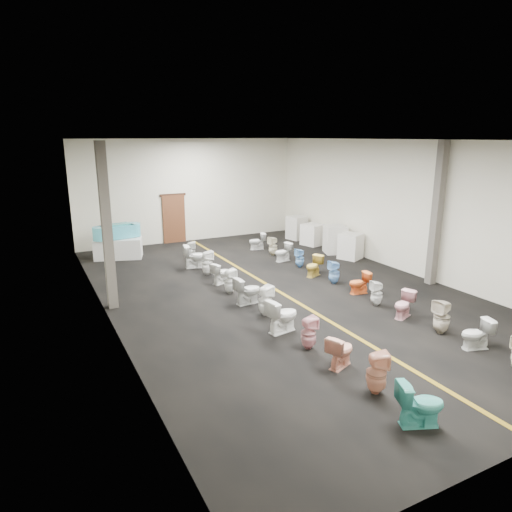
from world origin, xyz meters
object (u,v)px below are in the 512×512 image
object	(u,v)px
toilet_left_7	(230,281)
toilet_right_4	(377,293)
toilet_left_11	(191,251)
toilet_right_3	(404,305)
toilet_left_8	(221,273)
toilet_right_9	(283,252)
bathtub	(117,231)
toilet_left_4	(282,315)
toilet_left_10	(195,256)
toilet_left_6	(248,290)
toilet_right_7	(314,266)
display_table	(118,248)
toilet_right_1	(477,334)
toilet_left_0	(420,404)
toilet_left_3	(309,333)
toilet_right_10	(273,246)
toilet_right_6	(334,272)
appliance_crate_b	(335,239)
toilet_left_1	(377,373)
toilet_left_5	(265,301)
toilet_left_9	(207,263)
toilet_right_8	(300,258)
appliance_crate_c	(313,235)
toilet_right_5	(359,283)
appliance_crate_d	(297,228)
toilet_right_2	(442,317)
appliance_crate_a	(351,246)
toilet_left_2	(340,351)
toilet_right_11	(257,241)

from	to	relation	value
toilet_left_7	toilet_right_4	xyz separation A→B (m)	(3.23, -2.82, -0.02)
toilet_left_11	toilet_right_3	xyz separation A→B (m)	(3.06, -7.89, -0.02)
toilet_left_8	toilet_right_9	world-z (taller)	toilet_right_9
bathtub	toilet_left_4	world-z (taller)	bathtub
toilet_left_4	toilet_left_10	distance (m)	6.26
toilet_left_6	toilet_right_7	bearing A→B (deg)	-71.87
display_table	toilet_right_1	bearing A→B (deg)	-64.55
display_table	toilet_left_0	distance (m)	13.30
toilet_right_4	toilet_right_7	bearing A→B (deg)	-166.68
toilet_left_3	toilet_right_10	xyz separation A→B (m)	(3.32, 7.54, 0.00)
toilet_right_6	toilet_right_10	world-z (taller)	same
toilet_left_11	appliance_crate_b	bearing A→B (deg)	-84.48
toilet_left_0	toilet_right_9	size ratio (longest dim) A/B	1.12
toilet_right_4	toilet_right_7	world-z (taller)	toilet_right_4
toilet_right_9	toilet_left_6	bearing A→B (deg)	-50.54
toilet_left_1	toilet_left_0	bearing A→B (deg)	-158.18
toilet_left_5	toilet_left_9	size ratio (longest dim) A/B	0.98
toilet_right_4	toilet_right_8	size ratio (longest dim) A/B	1.04
appliance_crate_c	toilet_right_9	xyz separation A→B (m)	(-2.51, -1.73, -0.11)
toilet_left_4	bathtub	bearing A→B (deg)	3.40
display_table	toilet_left_6	bearing A→B (deg)	-71.45
toilet_left_0	toilet_right_9	world-z (taller)	toilet_left_0
toilet_left_3	toilet_right_5	world-z (taller)	toilet_left_3
appliance_crate_d	toilet_right_2	bearing A→B (deg)	-103.30
bathtub	appliance_crate_a	distance (m)	9.02
appliance_crate_a	toilet_right_1	xyz separation A→B (m)	(-2.43, -7.46, -0.14)
appliance_crate_a	toilet_left_4	xyz separation A→B (m)	(-5.80, -4.69, -0.07)
toilet_left_2	toilet_left_0	bearing A→B (deg)	155.54
toilet_left_1	toilet_left_7	size ratio (longest dim) A/B	1.09
toilet_right_1	toilet_right_7	distance (m)	6.19
toilet_left_9	toilet_right_6	distance (m)	4.29
toilet_right_6	appliance_crate_b	bearing A→B (deg)	149.26
toilet_left_3	toilet_right_3	xyz separation A→B (m)	(3.23, 0.39, -0.03)
appliance_crate_a	toilet_right_9	size ratio (longest dim) A/B	1.42
appliance_crate_b	toilet_right_9	bearing A→B (deg)	-176.95
toilet_left_10	toilet_right_11	distance (m)	3.51
appliance_crate_b	toilet_right_7	xyz separation A→B (m)	(-2.56, -2.27, -0.21)
toilet_left_11	toilet_right_6	size ratio (longest dim) A/B	0.98
toilet_left_5	appliance_crate_b	bearing A→B (deg)	-63.78
appliance_crate_c	toilet_left_2	bearing A→B (deg)	-121.06
toilet_right_9	toilet_right_10	xyz separation A→B (m)	(0.08, 0.92, 0.03)
bathtub	toilet_left_3	xyz separation A→B (m)	(2.22, -9.93, -0.69)
toilet_right_3	toilet_right_5	bearing A→B (deg)	153.65
toilet_left_4	toilet_right_10	bearing A→B (deg)	-37.84
appliance_crate_c	toilet_right_8	size ratio (longest dim) A/B	1.32
appliance_crate_b	toilet_left_9	bearing A→B (deg)	-175.48
display_table	toilet_left_8	xyz separation A→B (m)	(2.32, -4.71, -0.05)
toilet_left_4	toilet_right_3	xyz separation A→B (m)	(3.28, -0.68, -0.07)
toilet_left_9	toilet_right_2	bearing A→B (deg)	-152.59
toilet_left_11	toilet_right_8	world-z (taller)	toilet_left_11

